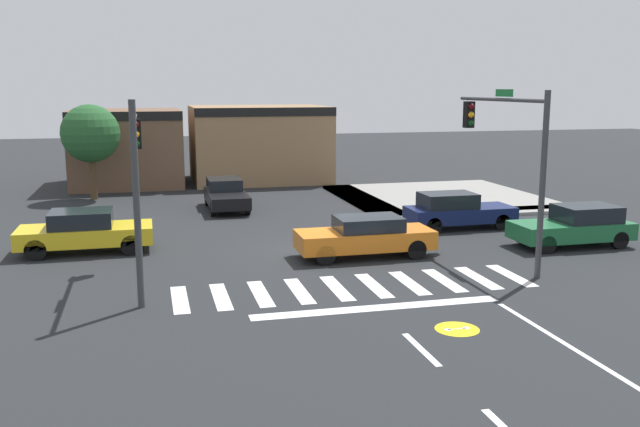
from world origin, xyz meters
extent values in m
plane|color=#232628|center=(0.00, 0.00, 0.00)|extent=(120.00, 120.00, 0.00)
cube|color=silver|center=(-5.03, -4.50, 0.00)|extent=(0.43, 2.55, 0.01)
cube|color=silver|center=(-3.91, -4.50, 0.00)|extent=(0.43, 2.55, 0.01)
cube|color=silver|center=(-2.79, -4.50, 0.00)|extent=(0.43, 2.55, 0.01)
cube|color=silver|center=(-1.68, -4.50, 0.00)|extent=(0.43, 2.55, 0.01)
cube|color=silver|center=(-0.56, -4.50, 0.00)|extent=(0.43, 2.55, 0.01)
cube|color=silver|center=(0.56, -4.50, 0.00)|extent=(0.43, 2.55, 0.01)
cube|color=silver|center=(1.68, -4.50, 0.00)|extent=(0.43, 2.55, 0.01)
cube|color=silver|center=(2.79, -4.50, 0.00)|extent=(0.43, 2.55, 0.01)
cube|color=silver|center=(3.91, -4.50, 0.00)|extent=(0.43, 2.55, 0.01)
cube|color=silver|center=(5.03, -4.50, 0.00)|extent=(0.43, 2.55, 0.01)
cube|color=white|center=(0.00, -6.50, 0.00)|extent=(6.80, 0.50, 0.01)
cube|color=white|center=(0.00, -9.50, 0.00)|extent=(0.16, 2.00, 0.01)
cylinder|color=yellow|center=(1.33, -8.51, 0.00)|extent=(1.08, 1.08, 0.01)
cylinder|color=white|center=(1.09, -8.51, 0.01)|extent=(0.17, 0.17, 0.00)
cylinder|color=white|center=(1.58, -8.51, 0.01)|extent=(0.17, 0.17, 0.00)
cube|color=white|center=(1.33, -8.51, 0.01)|extent=(0.48, 0.04, 0.00)
cube|color=gray|center=(9.00, 5.20, 0.07)|extent=(10.00, 1.60, 0.15)
cube|color=gray|center=(4.80, 10.00, 0.07)|extent=(1.60, 10.00, 0.15)
cube|color=gray|center=(9.00, 10.00, 0.07)|extent=(10.00, 10.00, 0.15)
cube|color=brown|center=(-6.87, 19.33, 2.21)|extent=(6.26, 6.65, 4.42)
cube|color=black|center=(-6.87, 16.20, 4.17)|extent=(6.26, 0.50, 0.50)
cube|color=#93704C|center=(0.99, 19.30, 2.29)|extent=(8.13, 6.60, 4.58)
cube|color=black|center=(0.99, 16.20, 4.33)|extent=(8.13, 0.50, 0.50)
cylinder|color=#383A3D|center=(5.66, -4.94, 2.83)|extent=(0.18, 0.18, 5.65)
cylinder|color=#383A3D|center=(5.66, -2.12, 5.32)|extent=(0.12, 5.65, 0.12)
cube|color=black|center=(5.66, 0.09, 4.75)|extent=(0.32, 0.32, 0.95)
sphere|color=#470A0A|center=(5.66, -0.08, 5.04)|extent=(0.22, 0.22, 0.22)
sphere|color=orange|center=(5.66, -0.08, 4.75)|extent=(0.22, 0.22, 0.22)
sphere|color=#0C3814|center=(5.66, -0.08, 4.45)|extent=(0.22, 0.22, 0.22)
cube|color=#197233|center=(5.66, -2.40, 5.54)|extent=(0.03, 1.10, 0.24)
cylinder|color=#383A3D|center=(-6.04, -4.92, 2.72)|extent=(0.18, 0.18, 5.43)
cylinder|color=#383A3D|center=(-6.04, -2.31, 4.83)|extent=(0.12, 5.23, 0.12)
cube|color=black|center=(-6.04, -0.12, 4.26)|extent=(0.32, 0.32, 0.95)
sphere|color=#470A0A|center=(-6.04, -0.29, 4.55)|extent=(0.22, 0.22, 0.22)
sphere|color=orange|center=(-6.04, -0.29, 4.26)|extent=(0.22, 0.22, 0.22)
sphere|color=#0C3814|center=(-6.04, -0.29, 3.96)|extent=(0.22, 0.22, 0.22)
cube|color=#197233|center=(-6.04, -2.57, 5.05)|extent=(0.03, 1.10, 0.24)
cube|color=#141E4C|center=(6.65, 2.56, 0.59)|extent=(4.39, 1.75, 0.60)
cube|color=black|center=(6.08, 2.56, 1.19)|extent=(2.18, 1.54, 0.59)
cylinder|color=black|center=(8.14, 3.32, 0.33)|extent=(0.66, 0.22, 0.66)
cylinder|color=black|center=(8.14, 1.80, 0.33)|extent=(0.66, 0.22, 0.66)
cylinder|color=black|center=(5.15, 3.32, 0.33)|extent=(0.66, 0.22, 0.66)
cylinder|color=black|center=(5.15, 1.80, 0.33)|extent=(0.66, 0.22, 0.66)
cube|color=#1E6638|center=(9.13, -1.44, 0.60)|extent=(4.30, 1.81, 0.61)
cube|color=black|center=(9.74, -1.44, 1.20)|extent=(2.12, 1.59, 0.59)
cylinder|color=black|center=(7.67, -2.24, 0.32)|extent=(0.65, 0.22, 0.65)
cylinder|color=black|center=(7.67, -0.65, 0.32)|extent=(0.65, 0.22, 0.65)
cylinder|color=black|center=(10.59, -2.24, 0.32)|extent=(0.65, 0.22, 0.65)
cylinder|color=black|center=(10.59, -0.65, 0.32)|extent=(0.65, 0.22, 0.65)
cube|color=orange|center=(1.36, -1.12, 0.61)|extent=(4.66, 1.73, 0.62)
cube|color=black|center=(1.48, -1.12, 1.16)|extent=(2.21, 1.52, 0.47)
cylinder|color=black|center=(-0.22, -1.87, 0.34)|extent=(0.67, 0.22, 0.67)
cylinder|color=black|center=(-0.22, -0.36, 0.34)|extent=(0.67, 0.22, 0.67)
cylinder|color=black|center=(2.94, -1.87, 0.34)|extent=(0.67, 0.22, 0.67)
cylinder|color=black|center=(2.94, -0.36, 0.34)|extent=(0.67, 0.22, 0.67)
cube|color=black|center=(-2.18, 9.20, 0.58)|extent=(1.77, 4.35, 0.56)
cube|color=black|center=(-2.18, 10.07, 1.12)|extent=(1.56, 2.02, 0.53)
cylinder|color=black|center=(-1.41, 7.72, 0.33)|extent=(0.22, 0.66, 0.66)
cylinder|color=black|center=(-2.96, 7.72, 0.33)|extent=(0.22, 0.66, 0.66)
cylinder|color=black|center=(-1.41, 10.68, 0.33)|extent=(0.22, 0.66, 0.66)
cylinder|color=black|center=(-2.96, 10.68, 0.33)|extent=(0.22, 0.66, 0.66)
cube|color=gold|center=(-7.94, 1.92, 0.62)|extent=(4.56, 1.91, 0.60)
cube|color=black|center=(-8.07, 1.92, 1.20)|extent=(2.09, 1.68, 0.57)
cylinder|color=black|center=(-6.39, 2.76, 0.36)|extent=(0.72, 0.22, 0.72)
cylinder|color=black|center=(-6.39, 1.07, 0.36)|extent=(0.72, 0.22, 0.72)
cylinder|color=black|center=(-9.50, 2.76, 0.36)|extent=(0.72, 0.22, 0.72)
cylinder|color=black|center=(-9.50, 1.07, 0.36)|extent=(0.72, 0.22, 0.72)
cylinder|color=#4C3823|center=(-8.50, 14.00, 1.40)|extent=(0.36, 0.36, 2.80)
sphere|color=#235628|center=(-8.50, 14.00, 3.40)|extent=(2.96, 2.96, 2.96)
camera|label=1|loc=(-5.71, -23.01, 5.75)|focal=38.67mm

